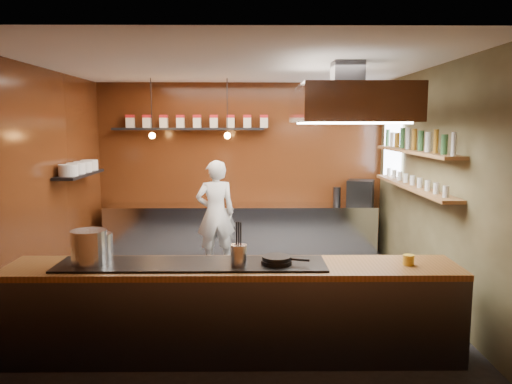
{
  "coord_description": "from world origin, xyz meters",
  "views": [
    {
      "loc": [
        0.18,
        -6.31,
        2.27
      ],
      "look_at": [
        0.24,
        0.4,
        1.37
      ],
      "focal_mm": 35.0,
      "sensor_mm": 36.0,
      "label": 1
    }
  ],
  "objects_px": {
    "extractor_hood": "(347,105)",
    "espresso_machine": "(360,192)",
    "stockpot_large": "(89,247)",
    "chef": "(216,214)",
    "stockpot_small": "(97,247)"
  },
  "relations": [
    {
      "from": "extractor_hood",
      "to": "espresso_machine",
      "type": "height_order",
      "value": "extractor_hood"
    },
    {
      "from": "stockpot_large",
      "to": "chef",
      "type": "bearing_deg",
      "value": 72.85
    },
    {
      "from": "extractor_hood",
      "to": "stockpot_small",
      "type": "relative_size",
      "value": 6.66
    },
    {
      "from": "extractor_hood",
      "to": "chef",
      "type": "relative_size",
      "value": 1.16
    },
    {
      "from": "stockpot_small",
      "to": "chef",
      "type": "bearing_deg",
      "value": 73.2
    },
    {
      "from": "stockpot_small",
      "to": "espresso_machine",
      "type": "distance_m",
      "value": 5.05
    },
    {
      "from": "extractor_hood",
      "to": "chef",
      "type": "bearing_deg",
      "value": 130.75
    },
    {
      "from": "stockpot_large",
      "to": "espresso_machine",
      "type": "relative_size",
      "value": 0.79
    },
    {
      "from": "stockpot_large",
      "to": "chef",
      "type": "distance_m",
      "value": 3.34
    },
    {
      "from": "extractor_hood",
      "to": "stockpot_small",
      "type": "bearing_deg",
      "value": -156.67
    },
    {
      "from": "stockpot_large",
      "to": "chef",
      "type": "xyz_separation_m",
      "value": [
        0.98,
        3.19,
        -0.25
      ]
    },
    {
      "from": "stockpot_large",
      "to": "espresso_machine",
      "type": "xyz_separation_m",
      "value": [
        3.44,
        3.82,
        0.01
      ]
    },
    {
      "from": "stockpot_small",
      "to": "chef",
      "type": "height_order",
      "value": "chef"
    },
    {
      "from": "extractor_hood",
      "to": "espresso_machine",
      "type": "bearing_deg",
      "value": 73.61
    },
    {
      "from": "extractor_hood",
      "to": "stockpot_large",
      "type": "xyz_separation_m",
      "value": [
        -2.68,
        -1.22,
        -1.4
      ]
    }
  ]
}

